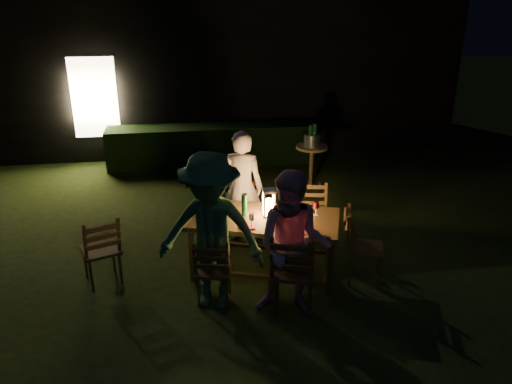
{
  "coord_description": "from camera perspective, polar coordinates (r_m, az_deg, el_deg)",
  "views": [
    {
      "loc": [
        -1.06,
        -6.16,
        3.34
      ],
      "look_at": [
        -0.2,
        -0.42,
        1.0
      ],
      "focal_mm": 35.0,
      "sensor_mm": 36.0,
      "label": 1
    }
  ],
  "objects": [
    {
      "name": "plate_far_left",
      "position": [
        6.43,
        -3.58,
        -1.65
      ],
      "size": [
        0.25,
        0.25,
        0.01
      ],
      "primitive_type": "cylinder",
      "color": "white",
      "rests_on": "dining_table"
    },
    {
      "name": "chair_far_left",
      "position": [
        7.1,
        -1.64,
        -3.58
      ],
      "size": [
        0.55,
        0.56,
        0.91
      ],
      "rotation": [
        0.0,
        0.0,
        2.72
      ],
      "color": "#452E17",
      "rests_on": "ground"
    },
    {
      "name": "ice_bucket",
      "position": [
        8.96,
        6.45,
        5.92
      ],
      "size": [
        0.3,
        0.3,
        0.22
      ],
      "primitive_type": "cylinder",
      "color": "#A5A8AD",
      "rests_on": "side_table"
    },
    {
      "name": "chair_near_left",
      "position": [
        5.79,
        -4.8,
        -10.09
      ],
      "size": [
        0.47,
        0.5,
        0.89
      ],
      "rotation": [
        0.0,
        0.0,
        -0.2
      ],
      "color": "#452E17",
      "rests_on": "ground"
    },
    {
      "name": "side_table",
      "position": [
        9.02,
        6.39,
        4.69
      ],
      "size": [
        0.57,
        0.57,
        0.77
      ],
      "color": "olive",
      "rests_on": "ground"
    },
    {
      "name": "napkin_left",
      "position": [
        5.87,
        -1.02,
        -4.02
      ],
      "size": [
        0.18,
        0.14,
        0.01
      ],
      "primitive_type": "cube",
      "color": "red",
      "rests_on": "dining_table"
    },
    {
      "name": "chair_spare",
      "position": [
        6.39,
        -17.13,
        -7.59
      ],
      "size": [
        0.56,
        0.58,
        0.95
      ],
      "rotation": [
        0.0,
        0.0,
        0.36
      ],
      "color": "#452E17",
      "rests_on": "ground"
    },
    {
      "name": "phone",
      "position": [
        5.99,
        -5.4,
        -3.59
      ],
      "size": [
        0.14,
        0.07,
        0.01
      ],
      "primitive_type": "cube",
      "color": "black",
      "rests_on": "dining_table"
    },
    {
      "name": "dining_table",
      "position": [
        6.17,
        0.94,
        -3.53
      ],
      "size": [
        2.01,
        1.44,
        0.76
      ],
      "rotation": [
        0.0,
        0.0,
        -0.33
      ],
      "color": "#452E17",
      "rests_on": "ground"
    },
    {
      "name": "plate_far_right",
      "position": [
        6.28,
        5.33,
        -2.3
      ],
      "size": [
        0.25,
        0.25,
        0.01
      ],
      "primitive_type": "cylinder",
      "color": "white",
      "rests_on": "dining_table"
    },
    {
      "name": "chair_end",
      "position": [
        6.29,
        12.13,
        -7.52
      ],
      "size": [
        0.58,
        0.56,
        0.97
      ],
      "rotation": [
        0.0,
        0.0,
        -1.91
      ],
      "color": "#452E17",
      "rests_on": "ground"
    },
    {
      "name": "garden_envelope",
      "position": [
        12.48,
        -3.68,
        13.83
      ],
      "size": [
        40.0,
        40.0,
        3.2
      ],
      "color": "black",
      "rests_on": "ground"
    },
    {
      "name": "wineglass_b",
      "position": [
        6.14,
        -5.88,
        -2.09
      ],
      "size": [
        0.06,
        0.06,
        0.18
      ],
      "primitive_type": null,
      "color": "#59070F",
      "rests_on": "dining_table"
    },
    {
      "name": "wineglass_a",
      "position": [
        6.4,
        -1.29,
        -0.94
      ],
      "size": [
        0.06,
        0.06,
        0.18
      ],
      "primitive_type": null,
      "color": "#59070F",
      "rests_on": "dining_table"
    },
    {
      "name": "bottle_bucket_a",
      "position": [
        8.9,
        6.21,
        6.15
      ],
      "size": [
        0.07,
        0.07,
        0.32
      ],
      "primitive_type": "cylinder",
      "color": "#0F471E",
      "rests_on": "side_table"
    },
    {
      "name": "wineglass_e",
      "position": [
        5.85,
        -0.51,
        -3.26
      ],
      "size": [
        0.06,
        0.06,
        0.18
      ],
      "primitive_type": null,
      "color": "silver",
      "rests_on": "dining_table"
    },
    {
      "name": "bottle_bucket_b",
      "position": [
        9.0,
        6.71,
        6.3
      ],
      "size": [
        0.07,
        0.07,
        0.32
      ],
      "primitive_type": "cylinder",
      "color": "#0F471E",
      "rests_on": "side_table"
    },
    {
      "name": "napkin_right",
      "position": [
        5.81,
        5.83,
        -4.46
      ],
      "size": [
        0.18,
        0.14,
        0.01
      ],
      "primitive_type": "cube",
      "color": "red",
      "rests_on": "dining_table"
    },
    {
      "name": "person_opp_right",
      "position": [
        5.32,
        4.29,
        -6.18
      ],
      "size": [
        0.97,
        0.86,
        1.66
      ],
      "primitive_type": "imported",
      "rotation": [
        0.0,
        0.0,
        -0.33
      ],
      "color": "#BC8196",
      "rests_on": "ground"
    },
    {
      "name": "person_house_side",
      "position": [
        6.94,
        -1.61,
        0.58
      ],
      "size": [
        0.68,
        0.56,
        1.62
      ],
      "primitive_type": "imported",
      "rotation": [
        0.0,
        0.0,
        2.81
      ],
      "color": "silver",
      "rests_on": "ground"
    },
    {
      "name": "plate_near_left",
      "position": [
        6.05,
        -4.56,
        -3.29
      ],
      "size": [
        0.25,
        0.25,
        0.01
      ],
      "primitive_type": "cylinder",
      "color": "white",
      "rests_on": "dining_table"
    },
    {
      "name": "bottle_table",
      "position": [
        6.12,
        -1.36,
        -1.53
      ],
      "size": [
        0.07,
        0.07,
        0.28
      ],
      "primitive_type": "cylinder",
      "color": "#0F471E",
      "rests_on": "dining_table"
    },
    {
      "name": "chair_near_right",
      "position": [
        5.62,
        4.2,
        -10.57
      ],
      "size": [
        0.6,
        0.62,
        1.05
      ],
      "rotation": [
        0.0,
        0.0,
        -0.3
      ],
      "color": "#452E17",
      "rests_on": "ground"
    },
    {
      "name": "wineglass_d",
      "position": [
        6.2,
        6.88,
        -1.88
      ],
      "size": [
        0.06,
        0.06,
        0.18
      ],
      "primitive_type": null,
      "color": "#59070F",
      "rests_on": "dining_table"
    },
    {
      "name": "chair_far_right",
      "position": [
        6.98,
        6.41,
        -4.18
      ],
      "size": [
        0.48,
        0.51,
        0.91
      ],
      "rotation": [
        0.0,
        0.0,
        2.95
      ],
      "color": "#452E17",
      "rests_on": "ground"
    },
    {
      "name": "plate_near_right",
      "position": [
        5.89,
        4.92,
        -4.04
      ],
      "size": [
        0.25,
        0.25,
        0.01
      ],
      "primitive_type": "cylinder",
      "color": "white",
      "rests_on": "dining_table"
    },
    {
      "name": "wineglass_c",
      "position": [
        5.81,
        3.41,
        -3.47
      ],
      "size": [
        0.06,
        0.06,
        0.18
      ],
      "primitive_type": null,
      "color": "#59070F",
      "rests_on": "dining_table"
    },
    {
      "name": "lantern",
      "position": [
        6.11,
        1.49,
        -1.4
      ],
      "size": [
        0.16,
        0.16,
        0.35
      ],
      "color": "white",
      "rests_on": "dining_table"
    },
    {
      "name": "person_opp_left",
      "position": [
        5.44,
        -5.18,
        -4.65
      ],
      "size": [
        1.33,
        1.02,
        1.82
      ],
      "primitive_type": "imported",
      "rotation": [
        0.0,
        0.0,
        -0.33
      ],
      "color": "#2F5F3D",
      "rests_on": "ground"
    }
  ]
}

